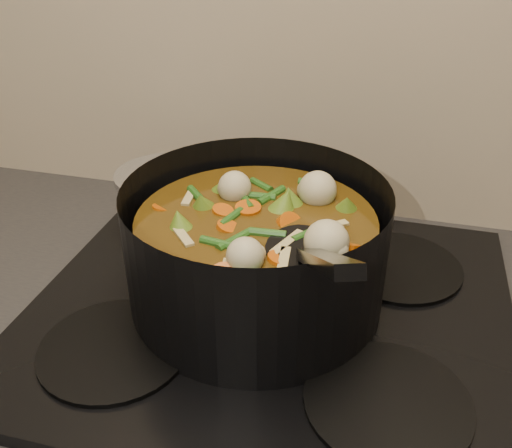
# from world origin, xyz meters

# --- Properties ---
(stovetop) EXTENTS (0.62, 0.54, 0.03)m
(stovetop) POSITION_xyz_m (0.00, 1.93, 0.92)
(stovetop) COLOR black
(stovetop) RESTS_ON counter
(stockpot) EXTENTS (0.37, 0.44, 0.24)m
(stockpot) POSITION_xyz_m (-0.02, 1.94, 1.01)
(stockpot) COLOR black
(stockpot) RESTS_ON stovetop
(saucepan) EXTENTS (0.15, 0.15, 0.13)m
(saucepan) POSITION_xyz_m (-0.20, 2.07, 0.98)
(saucepan) COLOR silver
(saucepan) RESTS_ON stovetop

